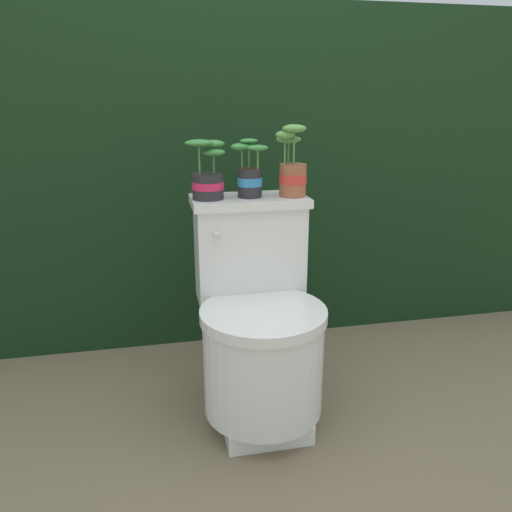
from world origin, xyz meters
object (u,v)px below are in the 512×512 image
potted_plant_middle (292,170)px  potted_plant_left (208,177)px  toilet (259,328)px  potted_plant_midleft (250,175)px

potted_plant_middle → potted_plant_left: bearing=177.1°
toilet → potted_plant_left: size_ratio=3.81×
potted_plant_middle → potted_plant_midleft: bearing=173.2°
potted_plant_midleft → potted_plant_middle: size_ratio=0.81×
potted_plant_midleft → potted_plant_middle: 0.15m
potted_plant_left → potted_plant_midleft: 0.14m
toilet → potted_plant_middle: 0.56m
potted_plant_left → toilet: bearing=-47.8°
toilet → potted_plant_midleft: size_ratio=3.85×
potted_plant_midleft → potted_plant_middle: bearing=-6.8°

